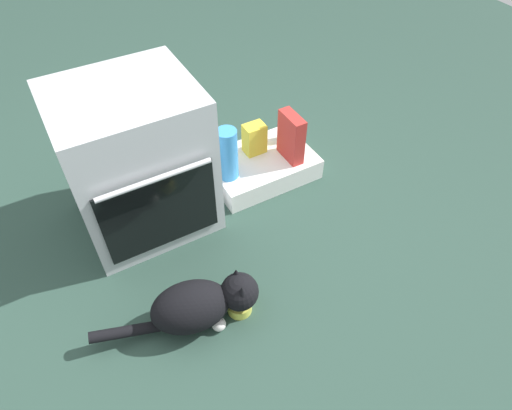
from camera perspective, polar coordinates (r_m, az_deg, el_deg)
ground at (r=2.24m, az=-9.98°, el=-7.64°), size 8.00×8.00×0.00m
oven at (r=2.23m, az=-15.07°, el=5.33°), size 0.64×0.61×0.77m
pantry_cabinet at (r=2.62m, az=0.66°, el=5.00°), size 0.59×0.41×0.13m
food_bowl at (r=2.05m, az=-2.13°, el=-12.71°), size 0.11×0.11×0.08m
cat at (r=1.96m, az=-7.12°, el=-12.42°), size 0.72×0.29×0.24m
snack_bag at (r=2.56m, az=-0.20°, el=8.45°), size 0.12×0.09×0.18m
water_bottle at (r=2.37m, az=-3.65°, el=6.48°), size 0.11×0.11×0.30m
soda_can at (r=2.69m, az=4.53°, el=9.50°), size 0.07×0.07×0.12m
cereal_box at (r=2.50m, az=4.50°, el=8.63°), size 0.07×0.18×0.28m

